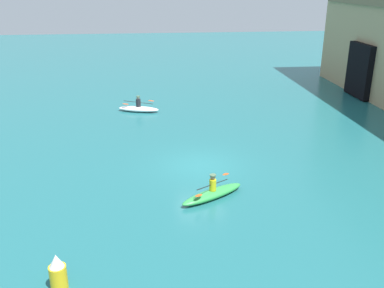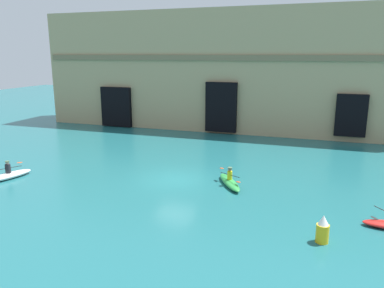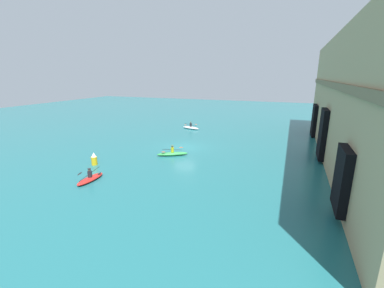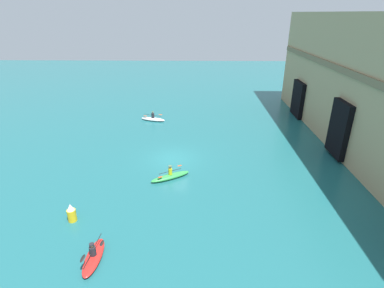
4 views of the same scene
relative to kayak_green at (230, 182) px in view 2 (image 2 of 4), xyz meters
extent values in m
plane|color=#1E6066|center=(-3.59, -0.06, -0.23)|extent=(120.00, 120.00, 0.00)
cube|color=tan|center=(-5.02, 18.20, 5.88)|extent=(39.03, 6.62, 12.23)
cube|color=#79674A|center=(-5.02, 14.84, 7.28)|extent=(38.25, 0.24, 0.56)
cube|color=black|center=(-16.20, 14.74, 1.98)|extent=(3.50, 0.70, 4.30)
cube|color=black|center=(-4.35, 14.74, 2.47)|extent=(3.14, 0.70, 4.95)
cube|color=black|center=(7.68, 14.74, 2.26)|extent=(2.66, 0.70, 3.81)
ellipsoid|color=black|center=(7.76, -3.16, 0.09)|extent=(0.46, 0.27, 0.19)
ellipsoid|color=green|center=(0.00, 0.00, -0.04)|extent=(2.29, 3.21, 0.38)
cylinder|color=gold|center=(0.00, 0.00, 0.41)|extent=(0.31, 0.31, 0.53)
sphere|color=#9E704C|center=(0.00, 0.00, 0.79)|extent=(0.23, 0.23, 0.23)
cylinder|color=#4C6B4C|center=(0.00, 0.00, 0.88)|extent=(0.28, 0.28, 0.06)
cylinder|color=black|center=(0.00, 0.00, 0.44)|extent=(1.57, 1.62, 0.36)
ellipsoid|color=#D84C19|center=(0.69, -0.71, 0.29)|extent=(0.44, 0.44, 0.11)
ellipsoid|color=#D84C19|center=(-0.69, 0.71, 0.58)|extent=(0.44, 0.44, 0.11)
ellipsoid|color=white|center=(-13.86, -3.36, -0.04)|extent=(1.68, 3.16, 0.39)
cylinder|color=#232328|center=(-13.86, -3.36, 0.44)|extent=(0.34, 0.34, 0.57)
sphere|color=beige|center=(-13.86, -3.36, 0.83)|extent=(0.21, 0.21, 0.21)
cylinder|color=#4C6B4C|center=(-13.86, -3.36, 0.92)|extent=(0.26, 0.26, 0.06)
cylinder|color=black|center=(-13.86, -3.36, 0.47)|extent=(0.22, 2.13, 0.30)
ellipsoid|color=#D84C19|center=(-13.78, -2.42, 0.59)|extent=(0.22, 0.46, 0.10)
cylinder|color=yellow|center=(5.39, -5.75, 0.17)|extent=(0.55, 0.55, 0.81)
cone|color=white|center=(5.39, -5.75, 0.80)|extent=(0.47, 0.47, 0.43)
camera|label=1|loc=(16.81, -2.79, 8.92)|focal=40.00mm
camera|label=2|loc=(4.81, -21.40, 7.65)|focal=35.00mm
camera|label=3|loc=(23.79, 11.53, 8.16)|focal=24.00mm
camera|label=4|loc=(20.68, 2.19, 11.91)|focal=28.00mm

